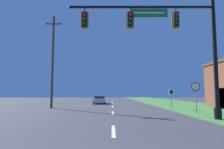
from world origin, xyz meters
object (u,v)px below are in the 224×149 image
signal_mast (174,39)px  car_ahead (99,100)px  utility_pole_near (52,60)px  stop_sign (195,90)px  route_sign_post (171,94)px

signal_mast → car_ahead: signal_mast is taller
signal_mast → utility_pole_near: utility_pole_near is taller
stop_sign → utility_pole_near: utility_pole_near is taller
signal_mast → route_sign_post: bearing=75.3°
signal_mast → route_sign_post: (2.18, 8.29, -3.49)m
stop_sign → route_sign_post: stop_sign is taller
stop_sign → car_ahead: bearing=119.3°
car_ahead → route_sign_post: (8.10, -11.45, 0.92)m
stop_sign → route_sign_post: 4.34m
car_ahead → route_sign_post: size_ratio=2.25×
signal_mast → stop_sign: size_ratio=3.78×
utility_pole_near → stop_sign: bearing=-23.2°
car_ahead → route_sign_post: route_sign_post is taller
signal_mast → stop_sign: 5.88m
signal_mast → stop_sign: (2.91, 4.02, -3.15)m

